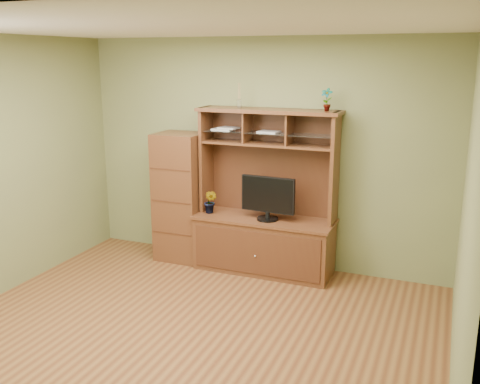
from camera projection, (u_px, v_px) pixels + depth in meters
The scene contains 8 objects.
room at pixel (183, 191), 4.56m from camera, with size 4.54×4.04×2.74m.
media_hutch at pixel (265, 228), 6.27m from camera, with size 1.66×0.61×1.90m.
monitor at pixel (268, 197), 6.07m from camera, with size 0.64×0.25×0.51m.
orchid_plant at pixel (210, 202), 6.36m from camera, with size 0.16×0.13×0.28m, color #2A531C.
top_plant at pixel (327, 100), 5.73m from camera, with size 0.13×0.09×0.25m, color #376724.
reed_diffuser at pixel (239, 98), 6.10m from camera, with size 0.06×0.06×0.28m.
magazines at pixel (239, 130), 6.19m from camera, with size 0.81×0.21×0.04m.
side_cabinet at pixel (181, 197), 6.60m from camera, with size 0.56×0.51×1.58m.
Camera 1 is at (2.11, -3.92, 2.46)m, focal length 40.00 mm.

